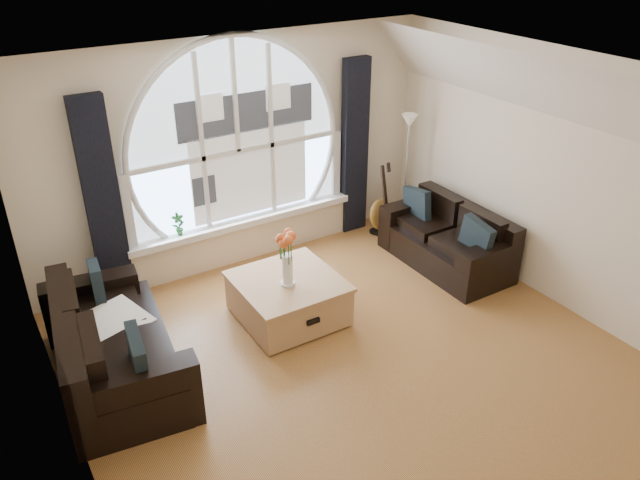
{
  "coord_description": "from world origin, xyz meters",
  "views": [
    {
      "loc": [
        -2.78,
        -3.58,
        3.88
      ],
      "look_at": [
        0.0,
        0.9,
        1.05
      ],
      "focal_mm": 34.88,
      "sensor_mm": 36.0,
      "label": 1
    }
  ],
  "objects_px": {
    "sofa_right": "(447,235)",
    "vase_flowers": "(287,251)",
    "sofa_left": "(114,342)",
    "coffee_chest": "(288,297)",
    "floor_lamp": "(406,174)",
    "potted_plant": "(178,224)",
    "guitar": "(381,198)"
  },
  "relations": [
    {
      "from": "sofa_left",
      "to": "sofa_right",
      "type": "relative_size",
      "value": 1.14
    },
    {
      "from": "sofa_right",
      "to": "coffee_chest",
      "type": "xyz_separation_m",
      "value": [
        -2.18,
        0.02,
        -0.15
      ]
    },
    {
      "from": "guitar",
      "to": "vase_flowers",
      "type": "bearing_deg",
      "value": -157.56
    },
    {
      "from": "sofa_left",
      "to": "potted_plant",
      "type": "xyz_separation_m",
      "value": [
        1.16,
        1.4,
        0.29
      ]
    },
    {
      "from": "coffee_chest",
      "to": "floor_lamp",
      "type": "xyz_separation_m",
      "value": [
        2.34,
        1.0,
        0.55
      ]
    },
    {
      "from": "sofa_left",
      "to": "coffee_chest",
      "type": "distance_m",
      "value": 1.81
    },
    {
      "from": "sofa_left",
      "to": "vase_flowers",
      "type": "height_order",
      "value": "vase_flowers"
    },
    {
      "from": "sofa_left",
      "to": "vase_flowers",
      "type": "relative_size",
      "value": 2.67
    },
    {
      "from": "floor_lamp",
      "to": "potted_plant",
      "type": "bearing_deg",
      "value": 172.43
    },
    {
      "from": "vase_flowers",
      "to": "potted_plant",
      "type": "xyz_separation_m",
      "value": [
        -0.6,
        1.48,
        -0.17
      ]
    },
    {
      "from": "sofa_right",
      "to": "potted_plant",
      "type": "relative_size",
      "value": 5.96
    },
    {
      "from": "vase_flowers",
      "to": "floor_lamp",
      "type": "relative_size",
      "value": 0.44
    },
    {
      "from": "guitar",
      "to": "potted_plant",
      "type": "height_order",
      "value": "guitar"
    },
    {
      "from": "sofa_right",
      "to": "coffee_chest",
      "type": "height_order",
      "value": "sofa_right"
    },
    {
      "from": "sofa_right",
      "to": "coffee_chest",
      "type": "distance_m",
      "value": 2.19
    },
    {
      "from": "sofa_right",
      "to": "vase_flowers",
      "type": "xyz_separation_m",
      "value": [
        -2.23,
        -0.06,
        0.46
      ]
    },
    {
      "from": "vase_flowers",
      "to": "coffee_chest",
      "type": "bearing_deg",
      "value": 62.22
    },
    {
      "from": "floor_lamp",
      "to": "guitar",
      "type": "height_order",
      "value": "floor_lamp"
    },
    {
      "from": "sofa_left",
      "to": "coffee_chest",
      "type": "height_order",
      "value": "sofa_left"
    },
    {
      "from": "vase_flowers",
      "to": "sofa_left",
      "type": "bearing_deg",
      "value": 177.41
    },
    {
      "from": "floor_lamp",
      "to": "potted_plant",
      "type": "height_order",
      "value": "floor_lamp"
    },
    {
      "from": "sofa_left",
      "to": "potted_plant",
      "type": "bearing_deg",
      "value": 57.56
    },
    {
      "from": "sofa_left",
      "to": "vase_flowers",
      "type": "xyz_separation_m",
      "value": [
        1.76,
        -0.08,
        0.46
      ]
    },
    {
      "from": "sofa_right",
      "to": "floor_lamp",
      "type": "relative_size",
      "value": 1.02
    },
    {
      "from": "sofa_left",
      "to": "sofa_right",
      "type": "xyz_separation_m",
      "value": [
        3.99,
        -0.02,
        0.0
      ]
    },
    {
      "from": "sofa_right",
      "to": "sofa_left",
      "type": "bearing_deg",
      "value": -179.93
    },
    {
      "from": "potted_plant",
      "to": "guitar",
      "type": "bearing_deg",
      "value": -8.14
    },
    {
      "from": "coffee_chest",
      "to": "potted_plant",
      "type": "relative_size",
      "value": 3.79
    },
    {
      "from": "floor_lamp",
      "to": "potted_plant",
      "type": "relative_size",
      "value": 5.83
    },
    {
      "from": "floor_lamp",
      "to": "coffee_chest",
      "type": "bearing_deg",
      "value": -156.81
    },
    {
      "from": "vase_flowers",
      "to": "potted_plant",
      "type": "bearing_deg",
      "value": 112.02
    },
    {
      "from": "sofa_right",
      "to": "vase_flowers",
      "type": "height_order",
      "value": "vase_flowers"
    }
  ]
}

